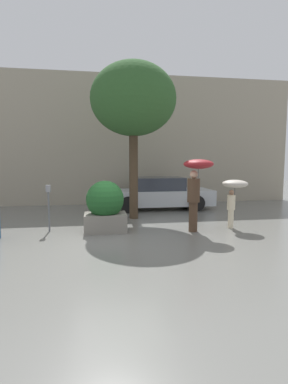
{
  "coord_description": "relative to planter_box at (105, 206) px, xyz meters",
  "views": [
    {
      "loc": [
        -0.61,
        -7.7,
        2.05
      ],
      "look_at": [
        0.9,
        1.6,
        1.05
      ],
      "focal_mm": 28.0,
      "sensor_mm": 36.0,
      "label": 1
    }
  ],
  "objects": [
    {
      "name": "parking_meter",
      "position": [
        -1.6,
        0.28,
        0.22
      ],
      "size": [
        0.14,
        0.14,
        1.35
      ],
      "color": "#595B60",
      "rests_on": "ground"
    },
    {
      "name": "person_adult",
      "position": [
        2.55,
        -0.47,
        0.77
      ],
      "size": [
        0.84,
        0.84,
        2.08
      ],
      "rotation": [
        0.0,
        0.0,
        -1.03
      ],
      "color": "#473323",
      "rests_on": "ground"
    },
    {
      "name": "building_facade",
      "position": [
        0.35,
        5.64,
        2.26
      ],
      "size": [
        18.0,
        0.3,
        6.0
      ],
      "color": "#9E937F",
      "rests_on": "ground"
    },
    {
      "name": "parked_car_near",
      "position": [
        2.39,
        3.78,
        -0.12
      ],
      "size": [
        4.49,
        1.94,
        1.34
      ],
      "rotation": [
        0.0,
        0.0,
        1.56
      ],
      "color": "#B7BCC1",
      "rests_on": "ground"
    },
    {
      "name": "ground_plane",
      "position": [
        0.35,
        -0.86,
        -0.74
      ],
      "size": [
        40.0,
        40.0,
        0.0
      ],
      "primitive_type": "plane",
      "color": "slate"
    },
    {
      "name": "planter_box",
      "position": [
        0.0,
        0.0,
        0.0
      ],
      "size": [
        1.2,
        1.08,
        1.47
      ],
      "color": "gray",
      "rests_on": "ground"
    },
    {
      "name": "street_tree",
      "position": [
        1.06,
        1.84,
        3.36
      ],
      "size": [
        2.94,
        2.94,
        5.38
      ],
      "color": "#423323",
      "rests_on": "ground"
    },
    {
      "name": "person_child",
      "position": [
        3.85,
        -0.18,
        0.44
      ],
      "size": [
        0.76,
        0.76,
        1.47
      ],
      "rotation": [
        0.0,
        0.0,
        0.1
      ],
      "color": "beige",
      "rests_on": "ground"
    }
  ]
}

